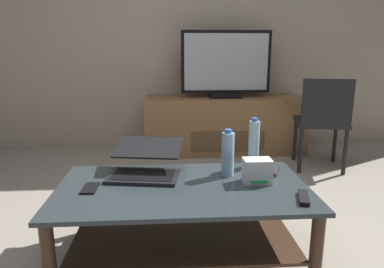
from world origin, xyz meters
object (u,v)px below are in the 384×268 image
(coffee_table, at_px, (183,209))
(water_bottle_near, at_px, (228,154))
(router_box, at_px, (257,171))
(soundbar_remote, at_px, (304,198))
(media_cabinet, at_px, (224,125))
(television, at_px, (226,66))
(dining_chair, at_px, (323,118))
(water_bottle_far, at_px, (254,144))
(tv_remote, at_px, (274,170))
(laptop, at_px, (146,164))
(cell_phone, at_px, (90,188))

(coffee_table, height_order, water_bottle_near, water_bottle_near)
(router_box, distance_m, soundbar_remote, 0.29)
(router_box, bearing_deg, media_cabinet, 85.80)
(router_box, bearing_deg, television, 85.75)
(coffee_table, xyz_separation_m, dining_chair, (1.32, 1.35, 0.19))
(water_bottle_far, distance_m, tv_remote, 0.19)
(laptop, height_order, water_bottle_far, water_bottle_far)
(media_cabinet, bearing_deg, water_bottle_far, -93.47)
(laptop, xyz_separation_m, tv_remote, (0.72, -0.01, -0.05))
(coffee_table, bearing_deg, dining_chair, 45.68)
(water_bottle_near, height_order, soundbar_remote, water_bottle_near)
(television, distance_m, router_box, 2.02)
(water_bottle_far, bearing_deg, router_box, -99.16)
(television, bearing_deg, water_bottle_near, -98.65)
(coffee_table, xyz_separation_m, water_bottle_far, (0.43, 0.28, 0.27))
(laptop, xyz_separation_m, water_bottle_far, (0.63, 0.09, 0.08))
(television, height_order, laptop, television)
(media_cabinet, height_order, television, television)
(media_cabinet, relative_size, water_bottle_near, 6.46)
(water_bottle_far, relative_size, tv_remote, 1.84)
(television, bearing_deg, cell_phone, -116.47)
(media_cabinet, distance_m, water_bottle_far, 1.76)
(television, bearing_deg, dining_chair, -39.32)
(media_cabinet, distance_m, router_box, 2.00)
(dining_chair, xyz_separation_m, router_box, (-0.93, -1.32, -0.00))
(television, bearing_deg, coffee_table, -105.00)
(coffee_table, xyz_separation_m, laptop, (-0.20, 0.19, 0.19))
(television, height_order, water_bottle_near, television)
(laptop, distance_m, router_box, 0.61)
(dining_chair, xyz_separation_m, water_bottle_far, (-0.89, -1.07, 0.07))
(coffee_table, height_order, television, television)
(cell_phone, bearing_deg, media_cabinet, 64.92)
(coffee_table, height_order, soundbar_remote, soundbar_remote)
(water_bottle_far, bearing_deg, laptop, -171.86)
(television, xyz_separation_m, router_box, (-0.15, -1.97, -0.44))
(water_bottle_far, bearing_deg, coffee_table, -147.06)
(dining_chair, relative_size, laptop, 1.96)
(cell_phone, xyz_separation_m, soundbar_remote, (1.01, -0.19, 0.01))
(television, distance_m, water_bottle_far, 1.76)
(coffee_table, bearing_deg, soundbar_remote, -20.13)
(cell_phone, bearing_deg, television, 64.68)
(coffee_table, distance_m, cell_phone, 0.48)
(water_bottle_near, distance_m, water_bottle_far, 0.22)
(laptop, bearing_deg, dining_chair, 37.47)
(dining_chair, bearing_deg, television, 140.68)
(television, distance_m, water_bottle_near, 1.91)
(water_bottle_near, distance_m, soundbar_remote, 0.47)
(router_box, xyz_separation_m, cell_phone, (-0.85, -0.03, -0.06))
(laptop, bearing_deg, media_cabinet, 68.17)
(media_cabinet, relative_size, router_box, 11.61)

